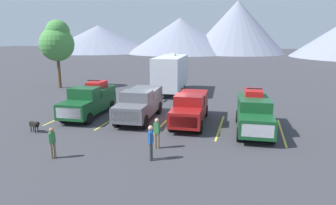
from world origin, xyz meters
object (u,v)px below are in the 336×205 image
at_px(pickup_truck_a, 90,100).
at_px(dog, 35,125).
at_px(person_b, 52,141).
at_px(person_a, 157,131).
at_px(person_c, 151,140).
at_px(pickup_truck_d, 254,113).
at_px(pickup_truck_c, 190,107).
at_px(camper_trailer_a, 171,72).
at_px(pickup_truck_b, 140,103).

bearing_deg(pickup_truck_a, dog, -105.43).
relative_size(pickup_truck_a, person_b, 3.77).
xyz_separation_m(person_a, person_c, (0.17, -1.52, 0.04)).
xyz_separation_m(pickup_truck_d, person_b, (-9.37, -7.00, -0.27)).
bearing_deg(person_a, person_b, -150.16).
distance_m(pickup_truck_c, camper_trailer_a, 10.97).
bearing_deg(person_c, person_b, -167.33).
bearing_deg(pickup_truck_b, pickup_truck_d, -4.95).
bearing_deg(pickup_truck_d, pickup_truck_a, 177.11).
relative_size(person_a, person_c, 0.96).
bearing_deg(pickup_truck_a, person_c, -43.39).
height_order(camper_trailer_a, dog, camper_trailer_a).
relative_size(person_b, person_c, 0.90).
height_order(pickup_truck_b, dog, pickup_truck_b).
bearing_deg(pickup_truck_d, pickup_truck_c, 170.54).
distance_m(pickup_truck_a, camper_trailer_a, 10.87).
distance_m(pickup_truck_a, pickup_truck_c, 7.52).
distance_m(pickup_truck_b, person_a, 5.86).
bearing_deg(dog, person_a, -4.04).
height_order(pickup_truck_b, person_a, pickup_truck_b).
bearing_deg(camper_trailer_a, pickup_truck_c, -68.28).
bearing_deg(pickup_truck_b, camper_trailer_a, 92.39).
height_order(pickup_truck_b, pickup_truck_d, pickup_truck_d).
bearing_deg(pickup_truck_c, pickup_truck_a, -179.23).
bearing_deg(pickup_truck_b, pickup_truck_a, -178.77).
height_order(pickup_truck_d, person_b, pickup_truck_d).
height_order(person_b, dog, person_b).
bearing_deg(dog, pickup_truck_b, 41.52).
bearing_deg(person_b, pickup_truck_c, 55.77).
height_order(pickup_truck_c, person_c, pickup_truck_c).
bearing_deg(person_c, camper_trailer_a, 101.59).
xyz_separation_m(pickup_truck_b, person_b, (-1.61, -7.67, -0.26)).
bearing_deg(pickup_truck_c, camper_trailer_a, 111.72).
xyz_separation_m(person_c, dog, (-8.15, 2.08, -0.49)).
distance_m(pickup_truck_a, pickup_truck_d, 11.67).
xyz_separation_m(pickup_truck_a, pickup_truck_b, (3.90, 0.08, -0.02)).
bearing_deg(pickup_truck_c, person_a, -98.51).
height_order(person_a, dog, person_a).
xyz_separation_m(pickup_truck_c, person_b, (-5.23, -7.69, -0.19)).
relative_size(pickup_truck_d, person_b, 3.75).
distance_m(pickup_truck_b, person_b, 7.84).
relative_size(person_a, person_b, 1.06).
relative_size(pickup_truck_b, dog, 6.25).
distance_m(camper_trailer_a, person_c, 17.18).
distance_m(pickup_truck_d, person_b, 11.69).
distance_m(pickup_truck_d, dog, 13.47).
bearing_deg(pickup_truck_b, person_a, -60.83).
bearing_deg(person_c, pickup_truck_c, 84.85).
bearing_deg(pickup_truck_d, person_c, -128.48).
distance_m(pickup_truck_d, camper_trailer_a, 13.61).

